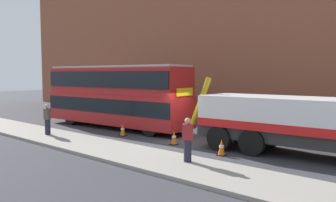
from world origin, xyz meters
The scene contains 10 objects.
ground_plane centered at (0.00, 0.00, 0.00)m, with size 120.00×120.00×0.00m, color #38383D.
near_kerb centered at (0.00, -4.20, 0.07)m, with size 60.00×2.80×0.15m, color gray.
building_facade centered at (0.00, 8.94, 8.07)m, with size 60.00×1.50×16.00m.
recovery_tow_truck centered at (5.99, 0.56, 1.76)m, with size 10.21×3.15×3.67m.
double_decker_bus centered at (-6.50, 0.53, 2.23)m, with size 11.15×3.17×4.06m.
pedestrian_onlooker centered at (-6.80, -4.18, 0.99)m, with size 0.44×0.48×1.71m.
pedestrian_bystander centered at (2.73, -3.75, 0.99)m, with size 0.48×0.43×1.71m.
traffic_cone_near_bus centered at (-3.91, -1.18, 0.34)m, with size 0.36×0.36×0.72m.
traffic_cone_midway centered at (-0.14, -1.12, 0.34)m, with size 0.36×0.36×0.72m.
traffic_cone_near_truck centered at (2.87, -1.50, 0.34)m, with size 0.36×0.36×0.72m.
Camera 1 is at (10.55, -13.98, 3.54)m, focal length 36.18 mm.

